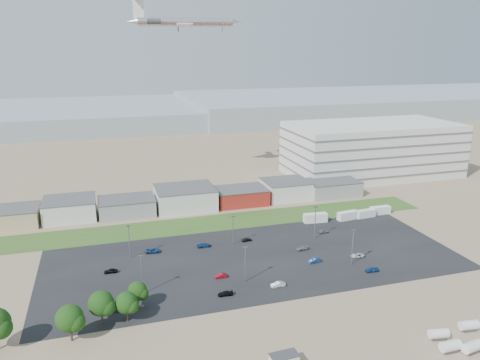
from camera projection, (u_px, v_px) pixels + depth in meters
name	position (u px, v px, depth m)	size (l,w,h in m)	color
ground	(261.00, 294.00, 117.06)	(700.00, 700.00, 0.00)	#857154
parking_lot	(254.00, 259.00, 136.88)	(120.00, 50.00, 0.01)	black
grass_strip	(212.00, 223.00, 164.97)	(160.00, 16.00, 0.02)	#2F5720
hills_backdrop	(187.00, 112.00, 417.24)	(700.00, 200.00, 9.00)	gray
building_row	(156.00, 201.00, 176.66)	(170.00, 20.00, 8.00)	silver
parking_garage	(372.00, 149.00, 226.32)	(80.00, 40.00, 25.00)	silver
storage_tank_nw	(439.00, 334.00, 98.77)	(4.08, 2.04, 2.45)	silver
storage_tank_ne	(469.00, 325.00, 101.81)	(4.11, 2.05, 2.46)	silver
storage_tank_sw	(450.00, 346.00, 94.63)	(4.27, 2.13, 2.56)	silver
storage_tank_se	(472.00, 347.00, 94.42)	(4.25, 2.12, 2.55)	silver
box_trailer_a	(315.00, 218.00, 165.52)	(8.40, 2.62, 3.15)	silver
box_trailer_b	(348.00, 216.00, 168.06)	(7.87, 2.46, 2.95)	silver
box_trailer_c	(366.00, 214.00, 170.41)	(7.34, 2.29, 2.75)	silver
box_trailer_d	(380.00, 210.00, 173.61)	(7.76, 2.43, 2.91)	silver
tree_left	(70.00, 321.00, 97.25)	(6.23, 6.23, 9.34)	black
tree_mid	(101.00, 306.00, 103.14)	(6.08, 6.08, 9.12)	black
tree_right	(126.00, 305.00, 104.55)	(5.35, 5.35, 8.03)	black
tree_near	(138.00, 293.00, 110.28)	(4.94, 4.94, 7.41)	black
lightpole_front_l	(142.00, 275.00, 116.12)	(1.21, 0.50, 10.30)	slate
lightpole_front_m	(245.00, 264.00, 122.17)	(1.16, 0.48, 9.86)	slate
lightpole_front_r	(352.00, 247.00, 131.85)	(1.24, 0.52, 10.53)	slate
lightpole_back_l	(129.00, 242.00, 136.11)	(1.20, 0.50, 10.18)	slate
lightpole_back_m	(233.00, 230.00, 145.65)	(1.11, 0.46, 9.46)	slate
lightpole_back_r	(315.00, 223.00, 150.01)	(1.29, 0.54, 10.99)	slate
airliner	(186.00, 22.00, 194.21)	(47.90, 32.66, 14.15)	silver
parked_car_0	(357.00, 255.00, 137.77)	(1.89, 4.10, 1.14)	silver
parked_car_1	(315.00, 260.00, 134.35)	(1.38, 3.95, 1.30)	navy
parked_car_2	(372.00, 269.00, 128.81)	(1.52, 3.78, 1.29)	navy
parked_car_3	(225.00, 293.00, 116.36)	(1.54, 3.79, 1.10)	black
parked_car_4	(221.00, 276.00, 125.38)	(1.21, 3.46, 1.14)	maroon
parked_car_5	(111.00, 271.00, 128.11)	(1.45, 3.61, 1.23)	black
parked_car_6	(204.00, 245.00, 144.78)	(1.80, 4.42, 1.28)	navy
parked_car_8	(323.00, 231.00, 155.95)	(1.34, 3.33, 1.13)	#A5A5AA
parked_car_9	(153.00, 251.00, 140.85)	(2.09, 4.54, 1.26)	navy
parked_car_10	(115.00, 309.00, 109.42)	(1.63, 4.00, 1.16)	#595B5E
parked_car_11	(246.00, 240.00, 149.17)	(1.15, 3.29, 1.09)	black
parked_car_12	(302.00, 248.00, 142.64)	(1.62, 3.99, 1.16)	#A5A5AA
parked_car_13	(278.00, 284.00, 120.67)	(1.36, 3.89, 1.28)	silver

